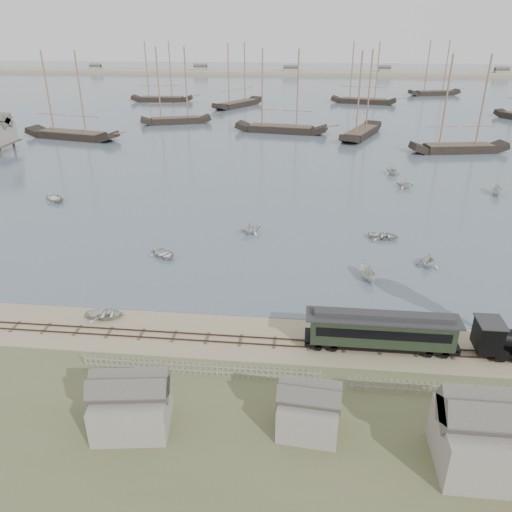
# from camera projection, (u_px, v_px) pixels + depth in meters

# --- Properties ---
(ground) EXTENTS (600.00, 600.00, 0.00)m
(ground) POSITION_uv_depth(u_px,v_px,m) (287.00, 331.00, 45.35)
(ground) COLOR tan
(ground) RESTS_ON ground
(harbor_water) EXTENTS (600.00, 336.00, 0.06)m
(harbor_water) POSITION_uv_depth(u_px,v_px,m) (308.00, 93.00, 198.46)
(harbor_water) COLOR #465865
(harbor_water) RESTS_ON ground
(rail_track) EXTENTS (120.00, 1.80, 0.16)m
(rail_track) POSITION_uv_depth(u_px,v_px,m) (286.00, 343.00, 43.53)
(rail_track) COLOR #3B2620
(rail_track) RESTS_ON ground
(picket_fence_west) EXTENTS (19.00, 0.10, 1.20)m
(picket_fence_west) POSITION_uv_depth(u_px,v_px,m) (201.00, 375.00, 39.66)
(picket_fence_west) COLOR slate
(picket_fence_west) RESTS_ON ground
(picket_fence_east) EXTENTS (15.00, 0.10, 1.20)m
(picket_fence_east) POSITION_uv_depth(u_px,v_px,m) (449.00, 396.00, 37.41)
(picket_fence_east) COLOR slate
(picket_fence_east) RESTS_ON ground
(shed_left) EXTENTS (5.00, 4.00, 4.10)m
(shed_left) POSITION_uv_depth(u_px,v_px,m) (134.00, 426.00, 34.58)
(shed_left) COLOR slate
(shed_left) RESTS_ON ground
(shed_mid) EXTENTS (4.00, 3.50, 3.60)m
(shed_mid) POSITION_uv_depth(u_px,v_px,m) (308.00, 429.00, 34.35)
(shed_mid) COLOR slate
(shed_mid) RESTS_ON ground
(shed_right) EXTENTS (6.00, 5.00, 5.10)m
(shed_right) POSITION_uv_depth(u_px,v_px,m) (482.00, 466.00, 31.51)
(shed_right) COLOR slate
(shed_right) RESTS_ON ground
(far_spit) EXTENTS (500.00, 20.00, 1.80)m
(far_spit) POSITION_uv_depth(u_px,v_px,m) (309.00, 75.00, 270.53)
(far_spit) COLOR tan
(far_spit) RESTS_ON ground
(passenger_coach) EXTENTS (12.79, 2.47, 3.11)m
(passenger_coach) POSITION_uv_depth(u_px,v_px,m) (382.00, 330.00, 41.95)
(passenger_coach) COLOR black
(passenger_coach) RESTS_ON ground
(beached_dinghy) EXTENTS (2.88, 3.83, 0.75)m
(beached_dinghy) POSITION_uv_depth(u_px,v_px,m) (106.00, 314.00, 47.18)
(beached_dinghy) COLOR beige
(beached_dinghy) RESTS_ON ground
(rowboat_0) EXTENTS (4.36, 4.50, 0.76)m
(rowboat_0) POSITION_uv_depth(u_px,v_px,m) (164.00, 254.00, 59.34)
(rowboat_0) COLOR beige
(rowboat_0) RESTS_ON harbor_water
(rowboat_1) EXTENTS (3.65, 3.76, 1.51)m
(rowboat_1) POSITION_uv_depth(u_px,v_px,m) (251.00, 228.00, 65.86)
(rowboat_1) COLOR beige
(rowboat_1) RESTS_ON harbor_water
(rowboat_2) EXTENTS (3.48, 1.95, 1.27)m
(rowboat_2) POSITION_uv_depth(u_px,v_px,m) (367.00, 274.00, 54.08)
(rowboat_2) COLOR beige
(rowboat_2) RESTS_ON harbor_water
(rowboat_3) EXTENTS (3.21, 4.20, 0.81)m
(rowboat_3) POSITION_uv_depth(u_px,v_px,m) (384.00, 236.00, 64.34)
(rowboat_3) COLOR beige
(rowboat_3) RESTS_ON harbor_water
(rowboat_4) EXTENTS (3.75, 3.56, 1.55)m
(rowboat_4) POSITION_uv_depth(u_px,v_px,m) (428.00, 260.00, 56.88)
(rowboat_4) COLOR beige
(rowboat_4) RESTS_ON harbor_water
(rowboat_5) EXTENTS (3.87, 1.87, 1.44)m
(rowboat_5) POSITION_uv_depth(u_px,v_px,m) (496.00, 190.00, 80.85)
(rowboat_5) COLOR beige
(rowboat_5) RESTS_ON harbor_water
(rowboat_6) EXTENTS (5.24, 5.36, 0.91)m
(rowboat_6) POSITION_uv_depth(u_px,v_px,m) (54.00, 198.00, 78.23)
(rowboat_6) COLOR beige
(rowboat_6) RESTS_ON harbor_water
(rowboat_7) EXTENTS (4.39, 4.23, 1.78)m
(rowboat_7) POSITION_uv_depth(u_px,v_px,m) (392.00, 170.00, 91.28)
(rowboat_7) COLOR beige
(rowboat_7) RESTS_ON harbor_water
(rowboat_8) EXTENTS (3.44, 3.70, 1.60)m
(rowboat_8) POSITION_uv_depth(u_px,v_px,m) (405.00, 183.00, 84.05)
(rowboat_8) COLOR beige
(rowboat_8) RESTS_ON harbor_water
(schooner_0) EXTENTS (24.63, 10.83, 20.00)m
(schooner_0) POSITION_uv_depth(u_px,v_px,m) (66.00, 95.00, 116.18)
(schooner_0) COLOR black
(schooner_0) RESTS_ON harbor_water
(schooner_1) EXTENTS (19.58, 10.52, 20.00)m
(schooner_1) POSITION_uv_depth(u_px,v_px,m) (174.00, 86.00, 134.11)
(schooner_1) COLOR black
(schooner_1) RESTS_ON harbor_water
(schooner_2) EXTENTS (23.82, 8.99, 20.00)m
(schooner_2) POSITION_uv_depth(u_px,v_px,m) (282.00, 91.00, 122.97)
(schooner_2) COLOR black
(schooner_2) RESTS_ON harbor_water
(schooner_3) EXTENTS (12.67, 21.92, 20.00)m
(schooner_3) POSITION_uv_depth(u_px,v_px,m) (365.00, 94.00, 118.33)
(schooner_3) COLOR black
(schooner_3) RESTS_ON harbor_water
(schooner_4) EXTENTS (21.39, 8.55, 20.00)m
(schooner_4) POSITION_uv_depth(u_px,v_px,m) (466.00, 104.00, 103.42)
(schooner_4) COLOR black
(schooner_4) RESTS_ON harbor_water
(schooner_6) EXTENTS (21.65, 6.18, 20.00)m
(schooner_6) POSITION_uv_depth(u_px,v_px,m) (160.00, 72.00, 172.72)
(schooner_6) COLOR black
(schooner_6) RESTS_ON harbor_water
(schooner_7) EXTENTS (15.55, 21.84, 20.00)m
(schooner_7) POSITION_uv_depth(u_px,v_px,m) (238.00, 75.00, 162.04)
(schooner_7) COLOR black
(schooner_7) RESTS_ON harbor_water
(schooner_8) EXTENTS (22.62, 9.69, 20.00)m
(schooner_8) POSITION_uv_depth(u_px,v_px,m) (366.00, 73.00, 168.47)
(schooner_8) COLOR black
(schooner_8) RESTS_ON harbor_water
(schooner_9) EXTENTS (20.48, 9.82, 20.00)m
(schooner_9) POSITION_uv_depth(u_px,v_px,m) (438.00, 68.00, 188.17)
(schooner_9) COLOR black
(schooner_9) RESTS_ON harbor_water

